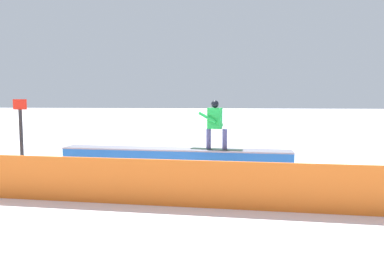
# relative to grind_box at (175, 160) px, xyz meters

# --- Properties ---
(ground_plane) EXTENTS (120.00, 120.00, 0.00)m
(ground_plane) POSITION_rel_grind_box_xyz_m (0.00, 0.00, -0.29)
(ground_plane) COLOR white
(grind_box) EXTENTS (6.81, 1.02, 0.64)m
(grind_box) POSITION_rel_grind_box_xyz_m (0.00, 0.00, 0.00)
(grind_box) COLOR blue
(grind_box) RESTS_ON ground_plane
(snowboarder) EXTENTS (1.53, 0.58, 1.42)m
(snowboarder) POSITION_rel_grind_box_xyz_m (-1.19, 0.06, 1.11)
(snowboarder) COLOR black
(snowboarder) RESTS_ON grind_box
(safety_fence) EXTENTS (11.81, 0.70, 0.92)m
(safety_fence) POSITION_rel_grind_box_xyz_m (0.00, 3.35, 0.17)
(safety_fence) COLOR orange
(safety_fence) RESTS_ON ground_plane
(trail_marker) EXTENTS (0.40, 0.10, 2.09)m
(trail_marker) POSITION_rel_grind_box_xyz_m (4.41, 0.55, 0.82)
(trail_marker) COLOR #262628
(trail_marker) RESTS_ON ground_plane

